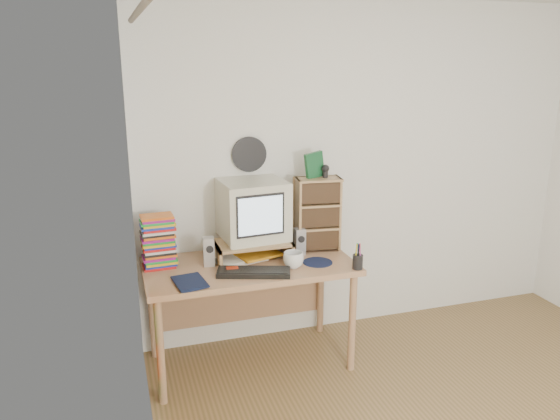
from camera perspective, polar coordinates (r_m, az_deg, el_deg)
back_wall at (r=4.24m, az=9.03°, el=4.05°), size 3.50×0.00×3.50m
left_wall at (r=2.14m, az=-13.10°, el=-7.91°), size 0.00×3.50×3.50m
curtain at (r=2.62m, az=-12.98°, el=-5.76°), size 0.00×2.20×2.20m
wall_disc at (r=3.86m, az=-3.24°, el=5.82°), size 0.25×0.02×0.25m
desk at (r=3.80m, az=-3.44°, el=-7.17°), size 1.40×0.70×0.75m
monitor_riser at (r=3.76m, az=-2.90°, el=-3.67°), size 0.52×0.30×0.12m
crt_monitor at (r=3.75m, az=-2.73°, el=-0.07°), size 0.46×0.46×0.41m
speaker_left at (r=3.66m, az=-7.45°, el=-4.32°), size 0.08×0.08×0.19m
speaker_right at (r=3.83m, az=2.04°, el=-3.30°), size 0.07×0.07×0.19m
keyboard at (r=3.51m, az=-2.76°, el=-6.52°), size 0.49×0.29×0.03m
dvd_stack at (r=3.67m, az=-12.55°, el=-3.70°), size 0.21×0.16×0.29m
cd_rack at (r=3.88m, az=3.98°, el=-0.45°), size 0.33×0.21×0.53m
mug at (r=3.60m, az=1.41°, el=-5.23°), size 0.16×0.16×0.11m
diary at (r=3.39m, az=-10.89°, el=-7.50°), size 0.24×0.19×0.04m
mousepad at (r=3.71m, az=3.96°, el=-5.47°), size 0.24×0.24×0.00m
pen_cup at (r=3.61m, az=8.13°, el=-5.10°), size 0.07×0.07×0.14m
papers at (r=3.77m, az=-3.59°, el=-4.80°), size 0.39×0.32×0.04m
red_box at (r=3.54m, az=-5.01°, el=-6.29°), size 0.08×0.05×0.04m
game_box at (r=3.81m, az=3.60°, el=4.70°), size 0.14×0.06×0.18m
webcam at (r=3.83m, az=4.76°, el=4.07°), size 0.06×0.06×0.09m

